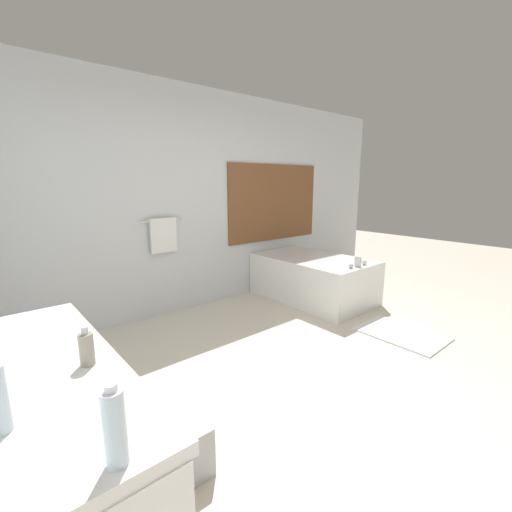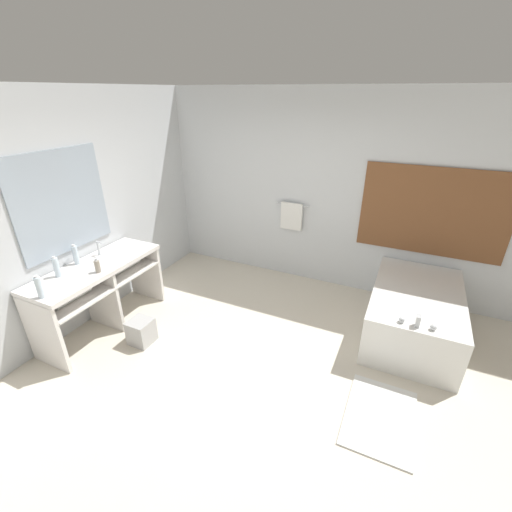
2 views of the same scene
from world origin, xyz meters
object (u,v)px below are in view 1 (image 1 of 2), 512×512
Objects in this scene: water_bottle_1 at (115,427)px; bathtub at (313,276)px; soap_dispenser at (87,349)px; waste_bin at (184,450)px.

bathtub is at bearing 32.43° from water_bottle_1.
bathtub is 3.61m from soap_dispenser.
bathtub is 6.61× the size of water_bottle_1.
bathtub is 5.38× the size of waste_bin.
soap_dispenser is at bearing -155.02° from bathtub.
bathtub is 3.16m from waste_bin.
waste_bin is at bearing 5.46° from soap_dispenser.
water_bottle_1 is at bearing -97.90° from soap_dispenser.
waste_bin is (0.51, 0.64, -0.81)m from water_bottle_1.
bathtub is at bearing 27.61° from waste_bin.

